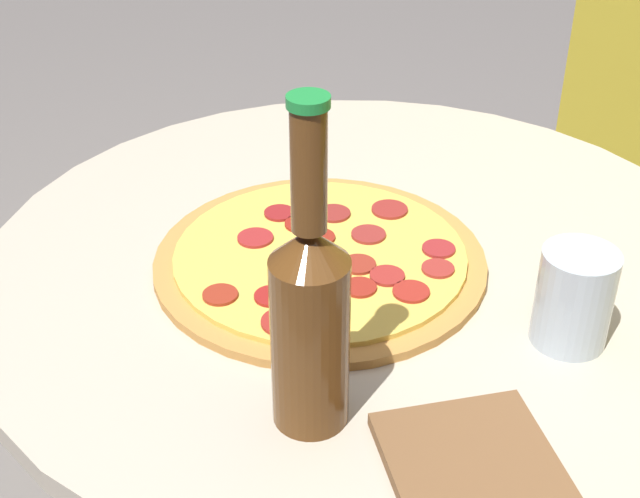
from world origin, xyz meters
TOP-DOWN VIEW (x-y plane):
  - table at (0.00, 0.00)m, footprint 0.84×0.84m
  - pizza at (0.01, -0.05)m, footprint 0.36×0.36m
  - beer_bottle at (0.23, -0.12)m, footprint 0.06×0.06m
  - drinking_glass at (0.20, 0.14)m, footprint 0.07×0.07m

SIDE VIEW (x-z plane):
  - table at x=0.00m, z-range 0.17..0.89m
  - pizza at x=0.01m, z-range 0.72..0.74m
  - drinking_glass at x=0.20m, z-range 0.72..0.82m
  - beer_bottle at x=0.23m, z-range 0.68..0.98m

